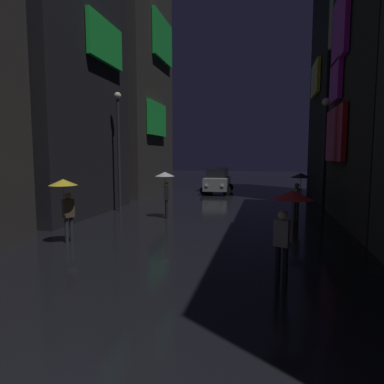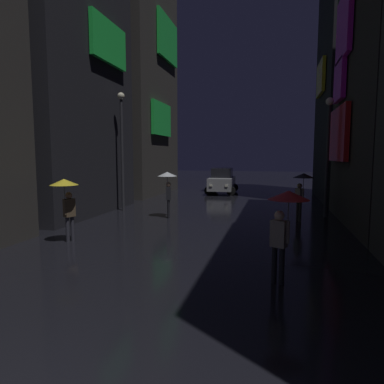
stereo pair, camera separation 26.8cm
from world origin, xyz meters
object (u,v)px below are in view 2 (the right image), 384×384
streetlamp_right_far (328,143)px  pedestrian_midstreet_left_clear (168,182)px  pedestrian_foreground_left_black (302,184)px  car_distant (222,181)px  pedestrian_foreground_right_red (285,211)px  streetlamp_left_far (122,139)px  pedestrian_midstreet_centre_yellow (66,193)px

streetlamp_right_far → pedestrian_midstreet_left_clear: bearing=-165.4°
pedestrian_foreground_left_black → car_distant: size_ratio=0.50×
car_distant → pedestrian_midstreet_left_clear: bearing=-94.9°
pedestrian_foreground_left_black → pedestrian_foreground_right_red: same height
pedestrian_midstreet_left_clear → pedestrian_foreground_left_black: same height
pedestrian_midstreet_left_clear → pedestrian_foreground_right_red: bearing=-55.4°
pedestrian_foreground_left_black → streetlamp_right_far: size_ratio=0.39×
streetlamp_left_far → streetlamp_right_far: bearing=2.9°
pedestrian_midstreet_centre_yellow → car_distant: bearing=80.1°
pedestrian_foreground_left_black → pedestrian_foreground_right_red: (-0.91, -7.69, 0.00)m
pedestrian_midstreet_centre_yellow → car_distant: 16.09m
pedestrian_midstreet_left_clear → pedestrian_foreground_right_red: size_ratio=1.00×
pedestrian_midstreet_centre_yellow → streetlamp_right_far: size_ratio=0.39×
pedestrian_midstreet_centre_yellow → pedestrian_midstreet_left_clear: (1.85, 5.15, 0.00)m
pedestrian_foreground_left_black → pedestrian_midstreet_left_clear: bearing=-176.2°
car_distant → streetlamp_right_far: size_ratio=0.77×
pedestrian_midstreet_centre_yellow → pedestrian_foreground_right_red: same height
pedestrian_foreground_left_black → car_distant: bearing=116.1°
car_distant → streetlamp_right_far: (6.21, -8.82, 2.51)m
pedestrian_midstreet_centre_yellow → pedestrian_foreground_right_red: size_ratio=1.00×
pedestrian_midstreet_centre_yellow → pedestrian_midstreet_left_clear: size_ratio=1.00×
pedestrian_foreground_left_black → streetlamp_left_far: 9.11m
pedestrian_midstreet_centre_yellow → pedestrian_foreground_right_red: (6.88, -2.14, 0.00)m
pedestrian_foreground_left_black → streetlamp_right_far: bearing=51.0°
pedestrian_midstreet_left_clear → car_distant: (0.91, 10.68, -0.74)m
pedestrian_foreground_right_red → car_distant: bearing=102.9°
pedestrian_midstreet_left_clear → streetlamp_right_far: bearing=14.6°
pedestrian_foreground_left_black → pedestrian_foreground_right_red: bearing=-96.8°
pedestrian_foreground_right_red → streetlamp_left_far: bearing=132.4°
streetlamp_left_far → streetlamp_right_far: streetlamp_left_far is taller
pedestrian_midstreet_left_clear → pedestrian_foreground_left_black: bearing=3.8°
pedestrian_midstreet_centre_yellow → streetlamp_left_far: streetlamp_left_far is taller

